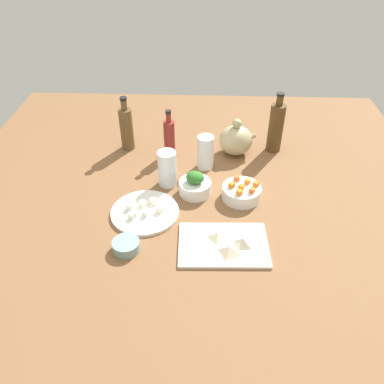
{
  "coord_description": "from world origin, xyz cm",
  "views": [
    {
      "loc": [
        4.57,
        -113.84,
        96.75
      ],
      "look_at": [
        0.0,
        0.0,
        8.0
      ],
      "focal_mm": 37.08,
      "sensor_mm": 36.0,
      "label": 1
    }
  ],
  "objects_px": {
    "drinking_glass_0": "(167,169)",
    "drinking_glass_1": "(205,152)",
    "cutting_board": "(223,245)",
    "bowl_small_side": "(126,246)",
    "bottle_0": "(169,137)",
    "bottle_1": "(276,127)",
    "bowl_greens": "(195,188)",
    "bowl_carrots": "(241,193)",
    "plate_tofu": "(145,212)",
    "teapot": "(236,140)",
    "bottle_2": "(126,128)"
  },
  "relations": [
    {
      "from": "bowl_carrots",
      "to": "plate_tofu",
      "type": "bearing_deg",
      "value": -163.46
    },
    {
      "from": "bowl_greens",
      "to": "bowl_carrots",
      "type": "xyz_separation_m",
      "value": [
        0.17,
        -0.02,
        -0.0
      ]
    },
    {
      "from": "bottle_0",
      "to": "bottle_1",
      "type": "bearing_deg",
      "value": 7.32
    },
    {
      "from": "teapot",
      "to": "bottle_1",
      "type": "relative_size",
      "value": 0.61
    },
    {
      "from": "cutting_board",
      "to": "bowl_carrots",
      "type": "height_order",
      "value": "bowl_carrots"
    },
    {
      "from": "drinking_glass_0",
      "to": "drinking_glass_1",
      "type": "bearing_deg",
      "value": 41.27
    },
    {
      "from": "bowl_small_side",
      "to": "bottle_1",
      "type": "xyz_separation_m",
      "value": [
        0.55,
        0.63,
        0.1
      ]
    },
    {
      "from": "cutting_board",
      "to": "drinking_glass_1",
      "type": "height_order",
      "value": "drinking_glass_1"
    },
    {
      "from": "bottle_0",
      "to": "bottle_1",
      "type": "height_order",
      "value": "bottle_1"
    },
    {
      "from": "plate_tofu",
      "to": "bowl_greens",
      "type": "distance_m",
      "value": 0.22
    },
    {
      "from": "teapot",
      "to": "bottle_1",
      "type": "height_order",
      "value": "bottle_1"
    },
    {
      "from": "plate_tofu",
      "to": "teapot",
      "type": "height_order",
      "value": "teapot"
    },
    {
      "from": "cutting_board",
      "to": "bowl_small_side",
      "type": "distance_m",
      "value": 0.32
    },
    {
      "from": "bowl_greens",
      "to": "bottle_1",
      "type": "bearing_deg",
      "value": 44.28
    },
    {
      "from": "bowl_carrots",
      "to": "teapot",
      "type": "bearing_deg",
      "value": 91.5
    },
    {
      "from": "bowl_greens",
      "to": "teapot",
      "type": "xyz_separation_m",
      "value": [
        0.17,
        0.29,
        0.04
      ]
    },
    {
      "from": "teapot",
      "to": "drinking_glass_1",
      "type": "distance_m",
      "value": 0.17
    },
    {
      "from": "bottle_1",
      "to": "plate_tofu",
      "type": "bearing_deg",
      "value": -138.38
    },
    {
      "from": "cutting_board",
      "to": "bottle_2",
      "type": "xyz_separation_m",
      "value": [
        -0.41,
        0.6,
        0.1
      ]
    },
    {
      "from": "bowl_carrots",
      "to": "bottle_0",
      "type": "bearing_deg",
      "value": 135.13
    },
    {
      "from": "cutting_board",
      "to": "bowl_small_side",
      "type": "bearing_deg",
      "value": -174.69
    },
    {
      "from": "cutting_board",
      "to": "bottle_2",
      "type": "height_order",
      "value": "bottle_2"
    },
    {
      "from": "bottle_0",
      "to": "bottle_1",
      "type": "xyz_separation_m",
      "value": [
        0.46,
        0.06,
        0.03
      ]
    },
    {
      "from": "teapot",
      "to": "drinking_glass_0",
      "type": "bearing_deg",
      "value": -138.99
    },
    {
      "from": "teapot",
      "to": "cutting_board",
      "type": "bearing_deg",
      "value": -96.41
    },
    {
      "from": "teapot",
      "to": "bottle_0",
      "type": "relative_size",
      "value": 0.78
    },
    {
      "from": "drinking_glass_1",
      "to": "bottle_2",
      "type": "bearing_deg",
      "value": 158.26
    },
    {
      "from": "bowl_carrots",
      "to": "bowl_small_side",
      "type": "xyz_separation_m",
      "value": [
        -0.39,
        -0.28,
        -0.01
      ]
    },
    {
      "from": "bowl_carrots",
      "to": "bowl_small_side",
      "type": "bearing_deg",
      "value": -143.71
    },
    {
      "from": "bowl_carrots",
      "to": "bottle_2",
      "type": "distance_m",
      "value": 0.6
    },
    {
      "from": "teapot",
      "to": "drinking_glass_1",
      "type": "xyz_separation_m",
      "value": [
        -0.13,
        -0.11,
        0.0
      ]
    },
    {
      "from": "plate_tofu",
      "to": "teapot",
      "type": "distance_m",
      "value": 0.55
    },
    {
      "from": "bowl_small_side",
      "to": "plate_tofu",
      "type": "bearing_deg",
      "value": 78.66
    },
    {
      "from": "bottle_1",
      "to": "drinking_glass_0",
      "type": "xyz_separation_m",
      "value": [
        -0.45,
        -0.27,
        -0.04
      ]
    },
    {
      "from": "bottle_2",
      "to": "bottle_0",
      "type": "bearing_deg",
      "value": -14.99
    },
    {
      "from": "bowl_greens",
      "to": "bottle_0",
      "type": "distance_m",
      "value": 0.3
    },
    {
      "from": "bowl_greens",
      "to": "bowl_carrots",
      "type": "relative_size",
      "value": 0.85
    },
    {
      "from": "plate_tofu",
      "to": "bowl_greens",
      "type": "xyz_separation_m",
      "value": [
        0.18,
        0.13,
        0.02
      ]
    },
    {
      "from": "bowl_carrots",
      "to": "bowl_small_side",
      "type": "distance_m",
      "value": 0.48
    },
    {
      "from": "bowl_carrots",
      "to": "bottle_0",
      "type": "distance_m",
      "value": 0.42
    },
    {
      "from": "cutting_board",
      "to": "bottle_1",
      "type": "bearing_deg",
      "value": 68.88
    },
    {
      "from": "bowl_small_side",
      "to": "bottle_0",
      "type": "relative_size",
      "value": 0.42
    },
    {
      "from": "cutting_board",
      "to": "bowl_carrots",
      "type": "xyz_separation_m",
      "value": [
        0.07,
        0.25,
        0.02
      ]
    },
    {
      "from": "bottle_0",
      "to": "cutting_board",
      "type": "bearing_deg",
      "value": -67.99
    },
    {
      "from": "drinking_glass_0",
      "to": "drinking_glass_1",
      "type": "height_order",
      "value": "drinking_glass_0"
    },
    {
      "from": "cutting_board",
      "to": "bowl_small_side",
      "type": "xyz_separation_m",
      "value": [
        -0.31,
        -0.03,
        0.01
      ]
    },
    {
      "from": "plate_tofu",
      "to": "bowl_carrots",
      "type": "height_order",
      "value": "bowl_carrots"
    },
    {
      "from": "teapot",
      "to": "bottle_0",
      "type": "distance_m",
      "value": 0.29
    },
    {
      "from": "plate_tofu",
      "to": "drinking_glass_0",
      "type": "height_order",
      "value": "drinking_glass_0"
    },
    {
      "from": "bottle_1",
      "to": "bottle_2",
      "type": "xyz_separation_m",
      "value": [
        -0.65,
        -0.01,
        -0.01
      ]
    }
  ]
}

